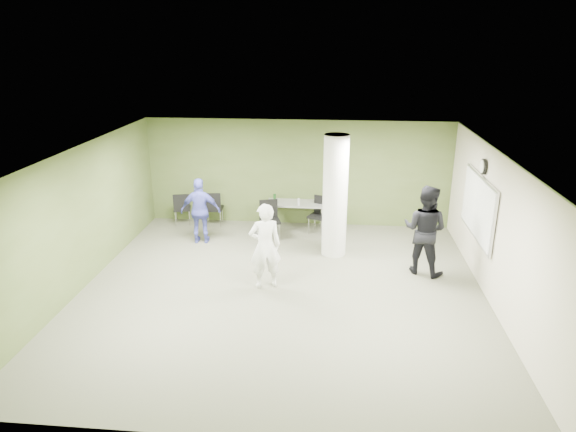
# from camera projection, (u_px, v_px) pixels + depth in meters

# --- Properties ---
(floor) EXTENTS (8.00, 8.00, 0.00)m
(floor) POSITION_uv_depth(u_px,v_px,m) (282.00, 291.00, 10.22)
(floor) COLOR #575745
(floor) RESTS_ON ground
(ceiling) EXTENTS (8.00, 8.00, 0.00)m
(ceiling) POSITION_uv_depth(u_px,v_px,m) (281.00, 153.00, 9.30)
(ceiling) COLOR white
(ceiling) RESTS_ON wall_back
(wall_back) EXTENTS (8.00, 2.80, 0.02)m
(wall_back) POSITION_uv_depth(u_px,v_px,m) (298.00, 173.00, 13.52)
(wall_back) COLOR #4B5A2A
(wall_back) RESTS_ON floor
(wall_left) EXTENTS (0.02, 8.00, 2.80)m
(wall_left) POSITION_uv_depth(u_px,v_px,m) (80.00, 219.00, 10.12)
(wall_left) COLOR #4B5A2A
(wall_left) RESTS_ON floor
(wall_right_cream) EXTENTS (0.02, 8.00, 2.80)m
(wall_right_cream) POSITION_uv_depth(u_px,v_px,m) (498.00, 233.00, 9.40)
(wall_right_cream) COLOR beige
(wall_right_cream) RESTS_ON floor
(column) EXTENTS (0.56, 0.56, 2.80)m
(column) POSITION_uv_depth(u_px,v_px,m) (335.00, 196.00, 11.55)
(column) COLOR silver
(column) RESTS_ON floor
(whiteboard) EXTENTS (0.05, 2.30, 1.30)m
(whiteboard) POSITION_uv_depth(u_px,v_px,m) (478.00, 207.00, 10.50)
(whiteboard) COLOR silver
(whiteboard) RESTS_ON wall_right_cream
(wall_clock) EXTENTS (0.06, 0.32, 0.32)m
(wall_clock) POSITION_uv_depth(u_px,v_px,m) (483.00, 167.00, 10.22)
(wall_clock) COLOR black
(wall_clock) RESTS_ON wall_right_cream
(folding_table) EXTENTS (1.53, 0.69, 0.97)m
(folding_table) POSITION_uv_depth(u_px,v_px,m) (295.00, 204.00, 13.33)
(folding_table) COLOR gray
(folding_table) RESTS_ON floor
(wastebasket) EXTENTS (0.24, 0.24, 0.27)m
(wastebasket) POSITION_uv_depth(u_px,v_px,m) (258.00, 232.00, 12.97)
(wastebasket) COLOR #4C4C4C
(wastebasket) RESTS_ON floor
(chair_back_left) EXTENTS (0.53, 0.53, 0.89)m
(chair_back_left) POSITION_uv_depth(u_px,v_px,m) (182.00, 206.00, 13.68)
(chair_back_left) COLOR black
(chair_back_left) RESTS_ON floor
(chair_back_right) EXTENTS (0.51, 0.51, 0.95)m
(chair_back_right) POSITION_uv_depth(u_px,v_px,m) (213.00, 206.00, 13.58)
(chair_back_right) COLOR black
(chair_back_right) RESTS_ON floor
(chair_table_left) EXTENTS (0.59, 0.59, 0.95)m
(chair_table_left) POSITION_uv_depth(u_px,v_px,m) (269.00, 216.00, 12.81)
(chair_table_left) COLOR black
(chair_table_left) RESTS_ON floor
(chair_table_right) EXTENTS (0.61, 0.61, 0.95)m
(chair_table_right) POSITION_uv_depth(u_px,v_px,m) (320.00, 212.00, 13.15)
(chair_table_right) COLOR black
(chair_table_right) RESTS_ON floor
(woman_white) EXTENTS (0.74, 0.60, 1.77)m
(woman_white) POSITION_uv_depth(u_px,v_px,m) (265.00, 246.00, 10.14)
(woman_white) COLOR white
(woman_white) RESTS_ON floor
(man_black) EXTENTS (1.17, 1.08, 1.93)m
(man_black) POSITION_uv_depth(u_px,v_px,m) (425.00, 230.00, 10.75)
(man_black) COLOR black
(man_black) RESTS_ON floor
(man_blue) EXTENTS (0.98, 0.48, 1.62)m
(man_blue) POSITION_uv_depth(u_px,v_px,m) (201.00, 211.00, 12.40)
(man_blue) COLOR #444AAA
(man_blue) RESTS_ON floor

